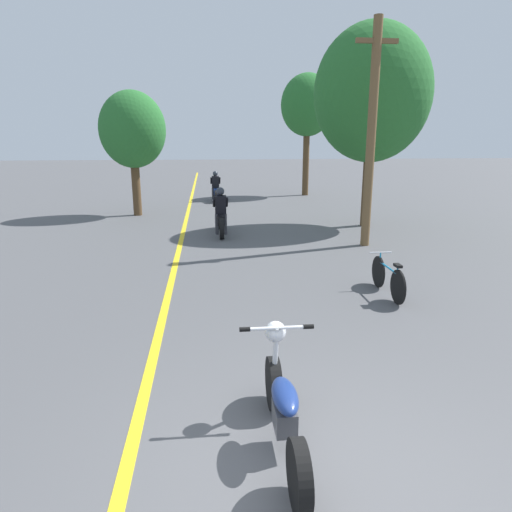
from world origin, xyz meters
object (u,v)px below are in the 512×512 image
at_px(bicycle_parked, 388,278).
at_px(motorcycle_rider_lead, 221,216).
at_px(roadside_tree_right_far, 307,106).
at_px(roadside_tree_left, 133,130).
at_px(roadside_tree_right_near, 373,94).
at_px(motorcycle_foreground, 283,406).
at_px(motorcycle_rider_far, 216,190).
at_px(utility_pole, 371,133).

bearing_deg(bicycle_parked, motorcycle_rider_lead, 116.21).
height_order(roadside_tree_right_far, motorcycle_rider_lead, roadside_tree_right_far).
bearing_deg(bicycle_parked, roadside_tree_left, 121.39).
relative_size(roadside_tree_right_near, motorcycle_foreground, 3.19).
bearing_deg(roadside_tree_left, motorcycle_rider_far, 50.59).
distance_m(roadside_tree_left, motorcycle_rider_far, 5.56).
relative_size(utility_pole, motorcycle_rider_lead, 2.76).
distance_m(motorcycle_rider_lead, motorcycle_rider_far, 7.69).
distance_m(roadside_tree_right_far, motorcycle_rider_lead, 11.28).
distance_m(roadside_tree_right_far, motorcycle_rider_far, 6.37).
distance_m(motorcycle_rider_far, bicycle_parked, 14.08).
xyz_separation_m(roadside_tree_left, motorcycle_rider_far, (3.10, 3.77, -2.65)).
distance_m(roadside_tree_right_far, roadside_tree_left, 9.67).
xyz_separation_m(motorcycle_rider_far, bicycle_parked, (2.99, -13.76, -0.19)).
bearing_deg(motorcycle_foreground, bicycle_parked, 56.86).
relative_size(roadside_tree_left, bicycle_parked, 2.87).
bearing_deg(motorcycle_rider_far, motorcycle_foreground, -89.09).
relative_size(roadside_tree_left, motorcycle_foreground, 2.28).
relative_size(motorcycle_foreground, motorcycle_rider_far, 1.05).
distance_m(utility_pole, motorcycle_rider_lead, 5.07).
xyz_separation_m(utility_pole, motorcycle_rider_far, (-3.97, 9.66, -2.50)).
height_order(roadside_tree_right_far, motorcycle_foreground, roadside_tree_right_far).
relative_size(utility_pole, roadside_tree_right_far, 0.98).
xyz_separation_m(utility_pole, roadside_tree_right_near, (0.99, 2.86, 1.25)).
height_order(motorcycle_foreground, bicycle_parked, motorcycle_foreground).
distance_m(utility_pole, roadside_tree_right_near, 3.27).
relative_size(roadside_tree_right_far, motorcycle_foreground, 2.97).
bearing_deg(motorcycle_foreground, roadside_tree_right_near, 67.18).
height_order(roadside_tree_right_near, bicycle_parked, roadside_tree_right_near).
height_order(roadside_tree_left, bicycle_parked, roadside_tree_left).
xyz_separation_m(utility_pole, bicycle_parked, (-0.98, -4.11, -2.69)).
xyz_separation_m(roadside_tree_right_far, roadside_tree_left, (-7.80, -5.56, -1.27)).
xyz_separation_m(utility_pole, roadside_tree_left, (-7.07, 5.88, 0.15)).
relative_size(utility_pole, bicycle_parked, 3.65).
xyz_separation_m(roadside_tree_right_far, bicycle_parked, (-1.71, -15.55, -4.11)).
distance_m(roadside_tree_left, motorcycle_rider_lead, 5.65).
relative_size(roadside_tree_right_near, roadside_tree_left, 1.40).
bearing_deg(roadside_tree_left, motorcycle_foreground, -76.52).
relative_size(utility_pole, motorcycle_foreground, 2.91).
bearing_deg(utility_pole, motorcycle_rider_lead, 153.69).
bearing_deg(motorcycle_rider_far, roadside_tree_right_near, -53.89).
height_order(utility_pole, motorcycle_foreground, utility_pole).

